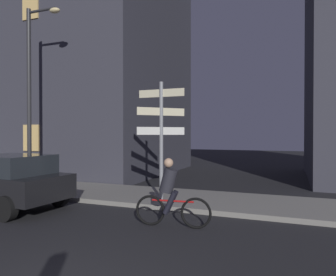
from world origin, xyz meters
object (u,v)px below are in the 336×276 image
(street_lamp, at_px, (33,83))
(car_near_right, at_px, (5,180))
(signpost, at_px, (161,130))
(cyclist, at_px, (171,195))

(street_lamp, distance_m, car_near_right, 4.58)
(street_lamp, height_order, car_near_right, street_lamp)
(signpost, relative_size, cyclist, 2.01)
(street_lamp, bearing_deg, car_near_right, -58.81)
(car_near_right, xyz_separation_m, cyclist, (5.11, 0.10, -0.08))
(car_near_right, relative_size, cyclist, 2.25)
(signpost, relative_size, car_near_right, 0.89)
(signpost, distance_m, street_lamp, 5.91)
(street_lamp, bearing_deg, cyclist, -20.96)
(cyclist, bearing_deg, street_lamp, 159.04)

